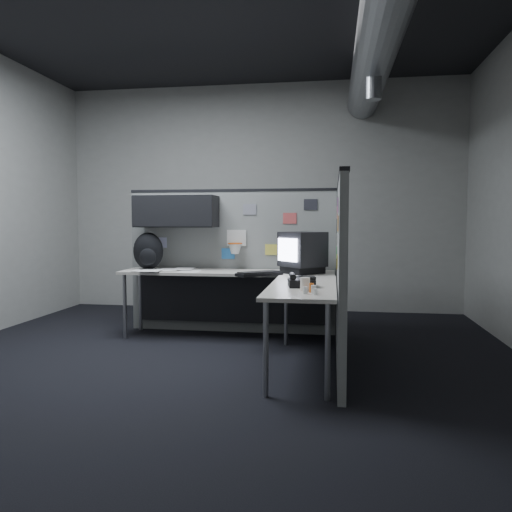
% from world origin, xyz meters
% --- Properties ---
extents(room, '(5.62, 5.62, 3.22)m').
position_xyz_m(room, '(0.56, 0.00, 2.10)').
color(room, black).
rests_on(room, ground).
extents(partition_back, '(2.44, 0.42, 1.63)m').
position_xyz_m(partition_back, '(-0.25, 1.23, 1.00)').
color(partition_back, gray).
rests_on(partition_back, ground).
extents(partition_right, '(0.07, 2.23, 1.63)m').
position_xyz_m(partition_right, '(1.10, 0.22, 0.82)').
color(partition_right, gray).
rests_on(partition_right, ground).
extents(desk, '(2.31, 2.11, 0.73)m').
position_xyz_m(desk, '(0.15, 0.70, 0.61)').
color(desk, beige).
rests_on(desk, ground).
extents(monitor, '(0.53, 0.53, 0.43)m').
position_xyz_m(monitor, '(0.72, 0.87, 0.95)').
color(monitor, black).
rests_on(monitor, desk).
extents(keyboard, '(0.46, 0.44, 0.04)m').
position_xyz_m(keyboard, '(0.31, 0.59, 0.75)').
color(keyboard, black).
rests_on(keyboard, desk).
extents(mouse, '(0.25, 0.24, 0.04)m').
position_xyz_m(mouse, '(0.74, 0.27, 0.74)').
color(mouse, black).
rests_on(mouse, desk).
extents(phone, '(0.25, 0.26, 0.11)m').
position_xyz_m(phone, '(0.77, -0.19, 0.77)').
color(phone, black).
rests_on(phone, desk).
extents(bottles, '(0.11, 0.15, 0.07)m').
position_xyz_m(bottles, '(0.87, -0.57, 0.76)').
color(bottles, silver).
rests_on(bottles, desk).
extents(cup, '(0.09, 0.09, 0.10)m').
position_xyz_m(cup, '(0.82, -0.44, 0.78)').
color(cup, silver).
rests_on(cup, desk).
extents(papers, '(0.75, 0.58, 0.02)m').
position_xyz_m(papers, '(-0.75, 0.91, 0.74)').
color(papers, white).
rests_on(papers, desk).
extents(backpack, '(0.34, 0.31, 0.41)m').
position_xyz_m(backpack, '(-1.00, 1.00, 0.93)').
color(backpack, black).
rests_on(backpack, desk).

